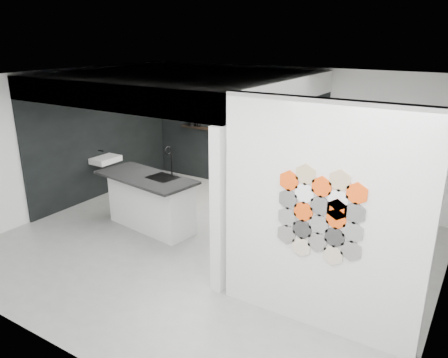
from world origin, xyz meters
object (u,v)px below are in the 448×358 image
(glass_bowl, at_px, (291,137))
(glass_vase, at_px, (291,136))
(partition_panel, at_px, (319,220))
(stockpot, at_px, (192,123))
(bottle_dark, at_px, (224,126))
(kitchen_island, at_px, (151,201))
(kettle, at_px, (283,134))
(wall_basin, at_px, (106,160))
(utensil_cup, at_px, (199,125))

(glass_bowl, relative_size, glass_vase, 0.84)
(glass_vase, bearing_deg, partition_panel, -61.77)
(stockpot, height_order, bottle_dark, bottle_dark)
(kitchen_island, bearing_deg, partition_panel, -8.95)
(kettle, height_order, bottle_dark, bottle_dark)
(wall_basin, height_order, utensil_cup, utensil_cup)
(kettle, bearing_deg, stockpot, 161.05)
(glass_vase, xyz_separation_m, bottle_dark, (-1.67, 0.00, 0.02))
(kitchen_island, distance_m, bottle_dark, 2.92)
(stockpot, relative_size, glass_bowl, 1.57)
(stockpot, xyz_separation_m, glass_vase, (2.57, 0.00, -0.01))
(partition_panel, bearing_deg, wall_basin, 161.77)
(kitchen_island, relative_size, kettle, 10.64)
(stockpot, bearing_deg, wall_basin, -111.56)
(kettle, relative_size, glass_bowl, 1.58)
(kettle, xyz_separation_m, glass_vase, (0.18, 0.00, -0.01))
(kitchen_island, height_order, stockpot, kitchen_island)
(stockpot, xyz_separation_m, utensil_cup, (0.20, 0.00, -0.03))
(bottle_dark, bearing_deg, partition_panel, -45.89)
(utensil_cup, bearing_deg, wall_basin, -116.10)
(bottle_dark, height_order, utensil_cup, bottle_dark)
(kitchen_island, bearing_deg, bottle_dark, 101.33)
(bottle_dark, bearing_deg, stockpot, 180.00)
(stockpot, xyz_separation_m, glass_bowl, (2.57, 0.00, -0.03))
(wall_basin, relative_size, kitchen_island, 0.29)
(wall_basin, distance_m, glass_vase, 4.01)
(partition_panel, height_order, kettle, partition_panel)
(kettle, distance_m, glass_vase, 0.18)
(glass_bowl, relative_size, bottle_dark, 0.68)
(glass_vase, xyz_separation_m, utensil_cup, (-2.38, 0.00, -0.03))
(wall_basin, xyz_separation_m, bottle_dark, (1.72, 2.07, 0.56))
(kettle, bearing_deg, glass_vase, -18.95)
(partition_panel, relative_size, kettle, 14.63)
(glass_vase, height_order, bottle_dark, bottle_dark)
(partition_panel, xyz_separation_m, kettle, (-2.25, 3.87, 0.00))
(wall_basin, height_order, kitchen_island, kitchen_island)
(glass_vase, bearing_deg, wall_basin, -148.65)
(glass_vase, height_order, utensil_cup, glass_vase)
(kettle, distance_m, glass_bowl, 0.18)
(glass_bowl, distance_m, glass_vase, 0.03)
(wall_basin, height_order, kettle, kettle)
(stockpot, xyz_separation_m, bottle_dark, (0.90, 0.00, 0.01))
(wall_basin, bearing_deg, stockpot, 68.44)
(wall_basin, height_order, bottle_dark, bottle_dark)
(partition_panel, height_order, kitchen_island, partition_panel)
(stockpot, distance_m, kettle, 2.40)
(bottle_dark, distance_m, utensil_cup, 0.71)
(glass_bowl, distance_m, bottle_dark, 1.67)
(kettle, height_order, glass_bowl, kettle)
(kitchen_island, bearing_deg, wall_basin, 167.31)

